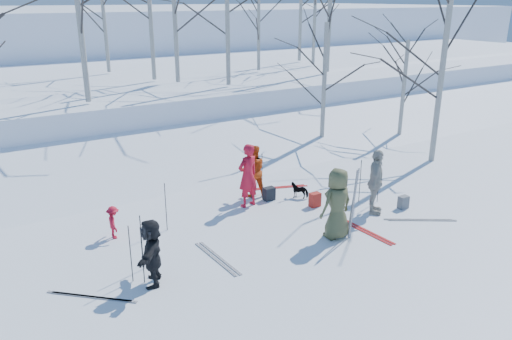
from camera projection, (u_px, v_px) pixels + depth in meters
ground at (286, 232)px, 13.24m from camera, size 120.00×120.00×0.00m
snow_ramp at (179, 158)px, 18.82m from camera, size 70.00×9.49×4.12m
snow_plateau at (103, 94)px, 26.57m from camera, size 70.00×18.00×2.20m
far_hill at (34, 45)px, 43.12m from camera, size 90.00×30.00×6.00m
skier_olive_center at (337, 204)px, 12.66m from camera, size 0.93×0.62×1.87m
skier_red_north at (248, 175)px, 14.60m from camera, size 0.77×0.58×1.92m
skier_redor_behind at (253, 171)px, 15.39m from camera, size 0.96×0.85×1.64m
skier_red_seated at (114, 222)px, 12.79m from camera, size 0.40×0.60×0.87m
skier_cream_east at (376, 182)px, 14.11m from camera, size 1.13×1.09×1.89m
skier_grey_west at (152, 252)px, 10.63m from camera, size 1.03×1.45×1.51m
dog at (300, 190)px, 15.46m from camera, size 0.58×0.58×0.48m
upright_ski_left at (353, 205)px, 12.57m from camera, size 0.10×0.17×1.90m
upright_ski_right at (353, 202)px, 12.70m from camera, size 0.12×0.23×1.89m
ski_pair_a at (217, 258)px, 11.88m from camera, size 0.37×1.92×0.02m
ski_pair_b at (420, 220)px, 13.93m from camera, size 1.93×2.08×0.02m
ski_pair_c at (365, 231)px, 13.26m from camera, size 0.42×1.92×0.02m
ski_pair_d at (278, 187)px, 16.31m from camera, size 1.39×2.03×0.02m
ski_pair_e at (92, 297)px, 10.36m from camera, size 2.09×2.10×0.02m
ski_pole_a at (131, 254)px, 10.73m from camera, size 0.02×0.02×1.34m
ski_pole_b at (251, 178)px, 15.20m from camera, size 0.02×0.02×1.34m
ski_pole_c at (142, 255)px, 10.68m from camera, size 0.02×0.02×1.34m
ski_pole_d at (379, 181)px, 14.98m from camera, size 0.02×0.02×1.34m
ski_pole_e at (262, 174)px, 15.60m from camera, size 0.02×0.02×1.34m
ski_pole_f at (142, 243)px, 11.22m from camera, size 0.02×0.02×1.34m
ski_pole_g at (166, 207)px, 13.13m from camera, size 0.02×0.02×1.34m
ski_pole_h at (360, 181)px, 14.98m from camera, size 0.02×0.02×1.34m
backpack_red at (315, 200)px, 14.80m from camera, size 0.32×0.22×0.42m
backpack_grey at (403, 202)px, 14.67m from camera, size 0.30×0.20×0.38m
backpack_dark at (269, 194)px, 15.28m from camera, size 0.34×0.24×0.40m
birch_plateau_a at (174, 11)px, 21.98m from camera, size 4.99×4.99×6.28m
birch_plateau_b at (301, 7)px, 29.70m from camera, size 4.97×4.97×6.24m
birch_plateau_c at (259, 27)px, 26.00m from camera, size 3.69×3.69×4.42m
birch_plateau_e at (104, 17)px, 25.18m from camera, size 4.46×4.46×5.51m
birch_plateau_f at (315, 16)px, 28.20m from camera, size 4.39×4.39×5.42m
birch_plateau_g at (150, 16)px, 22.75m from camera, size 4.65×4.65×5.78m
birch_plateau_h at (227, 13)px, 21.32m from camera, size 4.86×4.86×6.09m
birch_plateau_j at (78, 6)px, 17.57m from camera, size 5.35×5.35×6.79m
birch_edge_b at (442, 71)px, 17.91m from camera, size 5.34×5.34×6.77m
birch_edge_c at (403, 91)px, 21.18m from camera, size 3.56×3.56×4.24m
birch_edge_e at (324, 87)px, 19.86m from camera, size 4.10×4.10×4.99m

